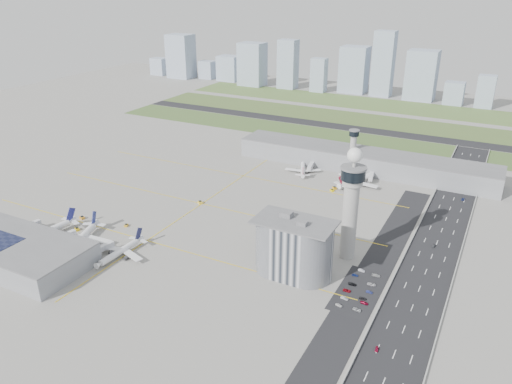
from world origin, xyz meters
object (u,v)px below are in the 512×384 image
at_px(car_hw_0, 377,349).
at_px(car_hw_2, 463,199).
at_px(secondary_tower, 353,145).
at_px(car_lot_3, 352,284).
at_px(car_lot_10, 372,284).
at_px(jet_bridge_near_1, 54,243).
at_px(jet_bridge_near_2, 93,255).
at_px(car_lot_2, 347,290).
at_px(car_lot_0, 339,305).
at_px(car_lot_4, 355,275).
at_px(car_hw_1, 433,246).
at_px(jet_bridge_far_1, 372,175).
at_px(control_tower, 351,200).
at_px(car_lot_11, 376,275).
at_px(tug_2, 126,225).
at_px(car_lot_9, 369,292).
at_px(airplane_far_a, 303,166).
at_px(tug_1, 77,229).
at_px(airplane_near_a, 44,229).
at_px(tug_3, 200,202).
at_px(car_lot_8, 363,298).
at_px(car_lot_1, 344,298).
at_px(airplane_near_b, 80,235).
at_px(car_lot_7, 364,303).
at_px(tug_0, 82,217).
at_px(car_lot_6, 357,310).
at_px(tug_5, 334,188).
at_px(car_hw_4, 456,170).
at_px(car_lot_5, 361,270).
at_px(airplane_near_c, 119,248).
at_px(admin_building, 294,248).
at_px(jet_bridge_far_0, 312,165).

bearing_deg(car_hw_0, car_hw_2, 78.13).
bearing_deg(car_hw_2, secondary_tower, 165.61).
xyz_separation_m(car_lot_3, car_lot_10, (8.81, 4.36, -0.00)).
height_order(jet_bridge_near_1, jet_bridge_near_2, same).
bearing_deg(car_lot_2, secondary_tower, 13.82).
bearing_deg(jet_bridge_near_1, car_lot_0, -72.40).
distance_m(car_lot_4, car_hw_1, 60.36).
bearing_deg(jet_bridge_far_1, secondary_tower, -139.29).
bearing_deg(jet_bridge_near_1, control_tower, -56.00).
height_order(car_lot_11, car_hw_1, car_lot_11).
relative_size(tug_2, car_lot_9, 0.87).
bearing_deg(secondary_tower, airplane_far_a, -136.26).
xyz_separation_m(tug_1, car_lot_9, (180.59, 18.31, -0.42)).
distance_m(tug_1, car_lot_11, 182.96).
height_order(airplane_near_a, car_hw_1, airplane_near_a).
bearing_deg(tug_3, car_lot_8, -75.03).
relative_size(jet_bridge_far_1, car_lot_1, 3.62).
distance_m(airplane_far_a, tug_3, 98.68).
bearing_deg(airplane_near_b, car_hw_0, 67.82).
relative_size(car_lot_3, car_lot_8, 1.16).
bearing_deg(control_tower, car_hw_1, 38.98).
bearing_deg(jet_bridge_near_1, car_lot_4, -62.72).
xyz_separation_m(tug_1, car_lot_7, (180.99, 8.22, -0.39)).
height_order(tug_0, car_lot_6, tug_0).
bearing_deg(car_hw_0, car_lot_2, 117.10).
height_order(airplane_near_a, car_hw_0, airplane_near_a).
xyz_separation_m(tug_0, car_lot_7, (190.29, -5.17, -0.43)).
xyz_separation_m(tug_5, car_lot_4, (49.10, -107.57, -0.44)).
relative_size(car_lot_8, car_lot_9, 1.09).
xyz_separation_m(car_lot_9, car_hw_0, (14.39, -39.54, 0.02)).
relative_size(jet_bridge_far_1, car_hw_4, 4.31).
distance_m(airplane_near_b, car_lot_1, 157.30).
distance_m(jet_bridge_near_1, car_lot_10, 181.74).
distance_m(car_lot_5, car_lot_9, 19.99).
bearing_deg(car_lot_3, tug_2, 86.52).
relative_size(jet_bridge_near_1, car_lot_1, 3.62).
distance_m(airplane_near_b, airplane_near_c, 30.38).
distance_m(admin_building, car_lot_0, 38.61).
bearing_deg(airplane_near_b, car_lot_11, 86.63).
xyz_separation_m(tug_2, car_lot_6, (155.98, -17.06, -0.27)).
bearing_deg(secondary_tower, tug_1, -121.72).
bearing_deg(jet_bridge_far_1, car_lot_5, 3.32).
distance_m(control_tower, car_lot_6, 61.10).
xyz_separation_m(secondary_tower, car_hw_1, (83.91, -108.09, -18.19)).
relative_size(jet_bridge_far_0, car_lot_10, 3.21).
bearing_deg(tug_5, jet_bridge_far_0, 87.87).
height_order(airplane_near_b, airplane_far_a, airplane_near_b).
relative_size(jet_bridge_far_1, tug_5, 3.99).
bearing_deg(car_lot_8, car_lot_6, 174.70).
relative_size(tug_0, car_hw_4, 1.06).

